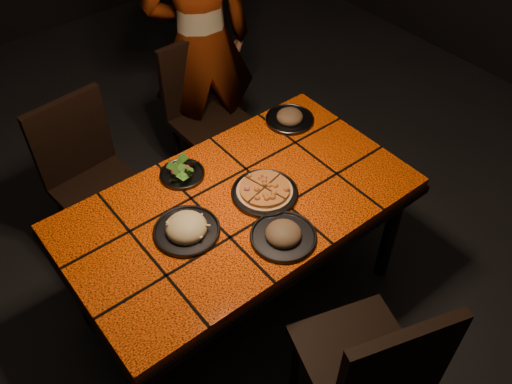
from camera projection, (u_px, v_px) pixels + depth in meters
room_shell at (234, 57)px, 1.94m from camera, size 6.04×7.04×3.08m
dining_table at (239, 213)px, 2.53m from camera, size 1.62×0.92×0.75m
chair_near at (373, 366)px, 2.09m from camera, size 0.57×0.57×1.00m
chair_far_left at (89, 171)px, 2.91m from camera, size 0.47×0.47×0.95m
chair_far_right at (204, 107)px, 3.32m from camera, size 0.44×0.44×0.96m
diner at (201, 43)px, 3.20m from camera, size 0.75×0.61×1.77m
plate_pizza at (265, 192)px, 2.49m from camera, size 0.31×0.31×0.04m
plate_pasta at (187, 228)px, 2.33m from camera, size 0.29×0.29×0.10m
plate_salad at (182, 172)px, 2.58m from camera, size 0.22×0.22×0.07m
plate_mushroom_a at (283, 234)px, 2.30m from camera, size 0.29×0.29×0.09m
plate_mushroom_b at (290, 117)px, 2.88m from camera, size 0.26×0.26×0.09m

